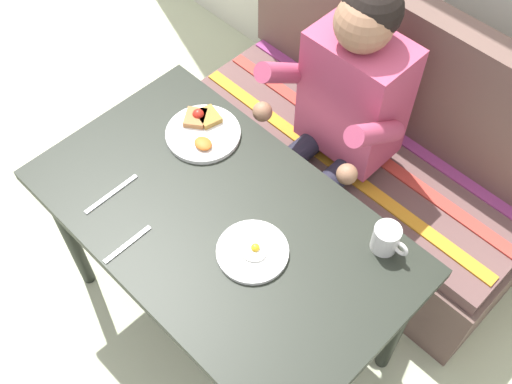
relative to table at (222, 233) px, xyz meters
name	(u,v)px	position (x,y,z in m)	size (l,w,h in m)	color
ground_plane	(229,318)	(0.00, 0.00, -0.65)	(8.00, 8.00, 0.00)	beige
table	(222,233)	(0.00, 0.00, 0.00)	(1.20, 0.70, 0.73)	black
couch	(363,160)	(0.00, 0.76, -0.32)	(1.44, 0.56, 1.00)	brown
person	(341,110)	(-0.03, 0.59, 0.09)	(0.45, 0.61, 1.21)	#BA4466
plate_breakfast	(203,131)	(-0.29, 0.19, 0.10)	(0.25, 0.25, 0.05)	white
plate_eggs	(253,251)	(0.15, -0.02, 0.09)	(0.21, 0.21, 0.04)	white
coffee_mug	(387,238)	(0.41, 0.27, 0.13)	(0.12, 0.08, 0.09)	white
fork	(128,244)	(-0.13, -0.26, 0.08)	(0.01, 0.17, 0.01)	silver
knife	(111,194)	(-0.31, -0.18, 0.08)	(0.01, 0.20, 0.01)	silver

